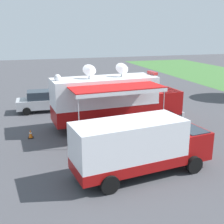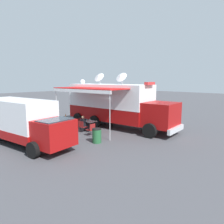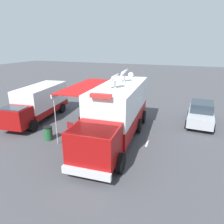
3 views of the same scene
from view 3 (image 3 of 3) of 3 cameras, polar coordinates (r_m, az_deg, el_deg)
name	(u,v)px [view 3 (image 3 of 3)]	position (r m, az deg, el deg)	size (l,w,h in m)	color
ground_plane	(120,133)	(14.65, 2.18, -5.89)	(100.00, 100.00, 0.00)	#47474C
lot_stripe	(151,132)	(15.13, 10.76, -5.38)	(0.12, 4.80, 0.01)	silver
command_truck	(117,110)	(13.28, 1.29, 0.51)	(5.33, 9.63, 4.53)	#9E0F0F
folding_table	(91,120)	(15.19, -5.82, -2.31)	(0.85, 0.85, 0.73)	silver
water_bottle	(89,119)	(15.08, -6.46, -1.83)	(0.07, 0.07, 0.22)	silver
folding_chair_at_table	(82,121)	(15.59, -8.45, -2.48)	(0.51, 0.51, 0.87)	maroon
folding_chair_beside_table	(95,118)	(16.01, -4.90, -1.77)	(0.51, 0.51, 0.87)	maroon
folding_chair_spare_by_truck	(71,126)	(14.72, -11.36, -3.96)	(0.49, 0.49, 0.87)	maroon
seated_responder	(84,119)	(15.47, -7.84, -2.08)	(0.68, 0.58, 1.25)	black
trash_bin	(48,133)	(14.15, -17.37, -5.67)	(0.57, 0.57, 0.91)	#235B33
traffic_cone	(129,108)	(19.38, 4.80, 1.15)	(0.36, 0.36, 0.58)	black
support_truck	(39,103)	(18.02, -19.74, 2.43)	(2.97, 7.00, 2.70)	white
car_behind_truck	(201,113)	(17.39, 23.54, -0.36)	(2.16, 4.27, 1.76)	#B2B5BA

